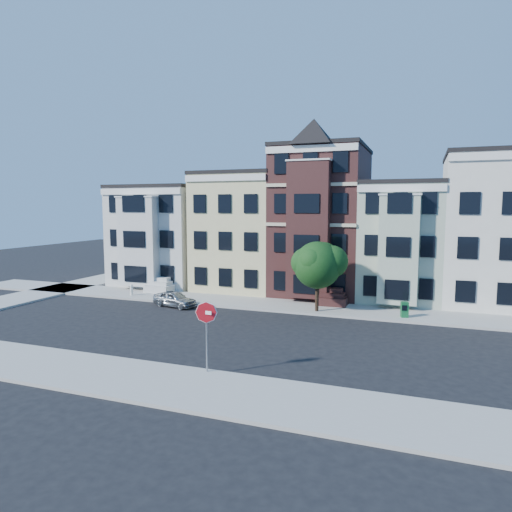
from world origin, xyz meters
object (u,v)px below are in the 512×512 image
at_px(street_tree, 317,268).
at_px(fire_hydrant, 132,291).
at_px(newspaper_box, 405,310).
at_px(stop_sign, 207,332).
at_px(parked_car, 175,299).

relative_size(street_tree, fire_hydrant, 8.36).
distance_m(newspaper_box, fire_hydrant, 21.25).
xyz_separation_m(street_tree, stop_sign, (-1.98, -13.12, -1.22)).
distance_m(street_tree, parked_car, 10.74).
relative_size(street_tree, parked_car, 1.73).
bearing_deg(parked_car, stop_sign, -131.58).
xyz_separation_m(street_tree, fire_hydrant, (-15.46, 0.33, -2.64)).
bearing_deg(newspaper_box, parked_car, 170.79).
xyz_separation_m(fire_hydrant, stop_sign, (13.48, -13.45, 1.41)).
height_order(newspaper_box, stop_sign, stop_sign).
bearing_deg(fire_hydrant, parked_car, -20.75).
bearing_deg(street_tree, newspaper_box, 2.45).
height_order(fire_hydrant, stop_sign, stop_sign).
xyz_separation_m(newspaper_box, fire_hydrant, (-21.24, 0.08, -0.15)).
bearing_deg(newspaper_box, street_tree, 166.60).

